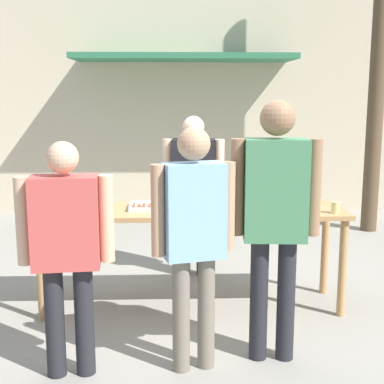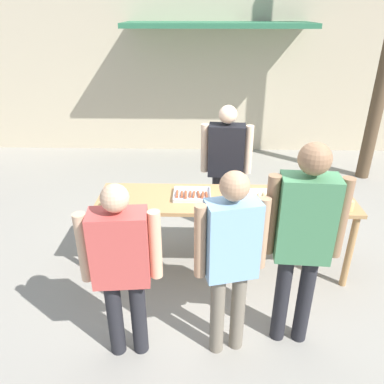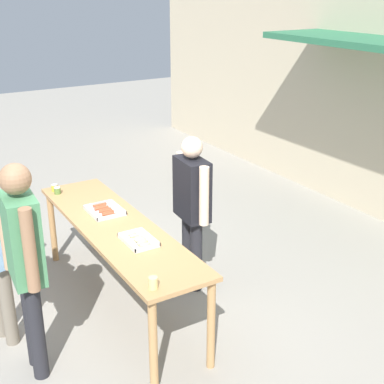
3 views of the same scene
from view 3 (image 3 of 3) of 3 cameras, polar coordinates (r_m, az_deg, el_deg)
ground_plane at (r=5.62m, az=-7.61°, el=-11.78°), size 24.00×24.00×0.00m
serving_table at (r=5.24m, az=-8.03°, el=-4.57°), size 2.67×0.67×0.89m
food_tray_sausages at (r=5.50m, az=-9.30°, el=-1.98°), size 0.39×0.32×0.04m
food_tray_buns at (r=4.82m, az=-5.62°, el=-5.18°), size 0.38×0.25×0.06m
condiment_jar_mustard at (r=6.16m, az=-14.43°, el=0.45°), size 0.07×0.07×0.08m
condiment_jar_ketchup at (r=6.07m, az=-14.17°, el=0.16°), size 0.07×0.07×0.08m
beer_cup at (r=4.12m, az=-4.17°, el=-9.65°), size 0.07×0.07×0.10m
person_server_behind_table at (r=5.46m, az=0.00°, el=-0.93°), size 0.62×0.27×1.66m
person_customer_with_cup at (r=4.37m, az=-17.41°, el=-6.26°), size 0.62×0.26×1.84m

